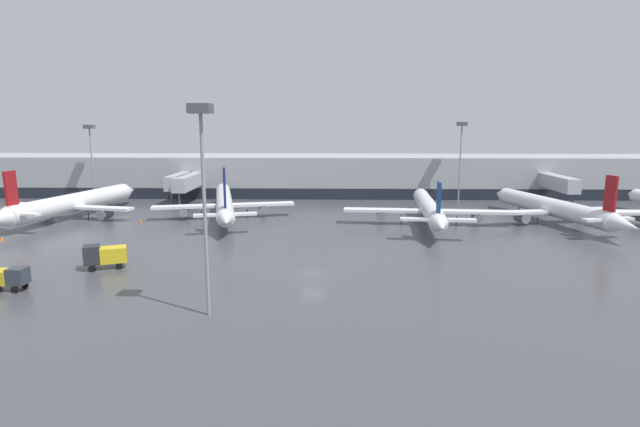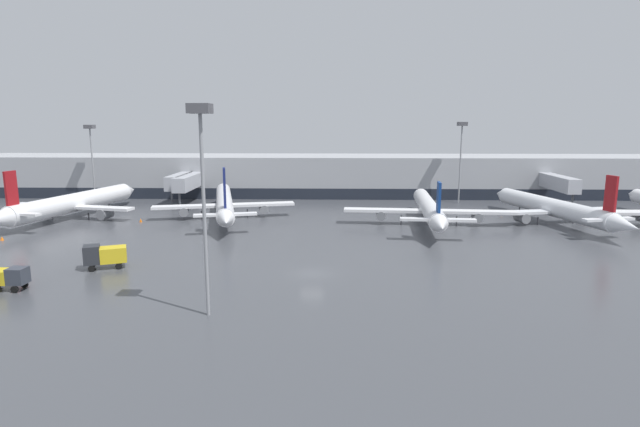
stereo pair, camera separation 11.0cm
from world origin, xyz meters
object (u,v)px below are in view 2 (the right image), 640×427
Objects in this scene: service_truck_0 at (105,255)px; parked_jet_4 at (429,208)px; traffic_cone_2 at (141,220)px; apron_light_mast_2 at (91,140)px; apron_light_mast_0 at (202,150)px; traffic_cone_0 at (2,238)px; traffic_cone_3 at (502,212)px; parked_jet_0 at (72,203)px; apron_light_mast_1 at (462,138)px; service_truck_1 at (5,277)px; parked_jet_3 at (224,202)px; parked_jet_2 at (554,208)px.

parked_jet_4 is at bearing -170.25° from service_truck_0.
apron_light_mast_2 is (-18.29, 22.26, 12.55)m from traffic_cone_2.
traffic_cone_0 is at bearing 143.38° from apron_light_mast_0.
traffic_cone_3 reaches higher than traffic_cone_2.
traffic_cone_3 is (57.06, 35.97, -1.24)m from service_truck_0.
parked_jet_0 is at bearing 167.57° from traffic_cone_2.
parked_jet_4 is 27.88m from apron_light_mast_1.
traffic_cone_2 is 0.03× the size of apron_light_mast_0.
apron_light_mast_0 is at bearing -14.11° from service_truck_1.
service_truck_0 is at bearing -63.47° from apron_light_mast_2.
service_truck_0 is at bearing 138.25° from apron_light_mast_0.
traffic_cone_3 is at bearing 49.94° from apron_light_mast_0.
apron_light_mast_0 is at bearing 150.64° from parked_jet_4.
traffic_cone_3 is 0.04× the size of apron_light_mast_0.
apron_light_mast_2 is (-66.25, 23.39, 10.10)m from parked_jet_4.
apron_light_mast_1 is 76.92m from apron_light_mast_2.
parked_jet_4 is at bearing 56.21° from apron_light_mast_0.
apron_light_mast_2 reaches higher than service_truck_0.
traffic_cone_0 is 38.19m from apron_light_mast_2.
apron_light_mast_1 is (52.38, 49.28, 11.67)m from service_truck_0.
parked_jet_0 is at bearing -175.33° from traffic_cone_3.
parked_jet_3 is 37.93m from apron_light_mast_2.
parked_jet_4 is at bearing -146.37° from traffic_cone_3.
service_truck_1 is 77.15m from traffic_cone_3.
parked_jet_4 is at bearing -114.41° from apron_light_mast_1.
parked_jet_4 is 6.75× the size of service_truck_0.
apron_light_mast_1 reaches higher than service_truck_1.
service_truck_0 is at bearing 126.14° from parked_jet_4.
parked_jet_0 is at bearing 90.69° from parked_jet_4.
traffic_cone_3 is (63.56, 43.71, -1.04)m from service_truck_1.
traffic_cone_2 is 0.87× the size of traffic_cone_3.
apron_light_mast_2 reaches higher than parked_jet_2.
traffic_cone_0 is (-62.65, -12.49, -2.48)m from parked_jet_4.
parked_jet_4 is at bearing -19.44° from apron_light_mast_2.
parked_jet_2 is at bearing 28.15° from service_truck_1.
apron_light_mast_0 is at bearing 177.45° from parked_jet_3.
apron_light_mast_0 reaches higher than apron_light_mast_1.
apron_light_mast_2 reaches higher than parked_jet_4.
parked_jet_3 reaches higher than parked_jet_0.
parked_jet_2 reaches higher than traffic_cone_3.
traffic_cone_2 is at bearing -50.59° from apron_light_mast_2.
service_truck_0 is 10.11m from service_truck_1.
apron_light_mast_1 is (73.32, 36.00, 12.99)m from traffic_cone_0.
apron_light_mast_0 is at bearing -62.00° from traffic_cone_2.
apron_light_mast_2 is at bearing 63.01° from parked_jet_2.
apron_light_mast_0 is (15.32, -13.67, 12.65)m from service_truck_0.
apron_light_mast_1 is 1.04× the size of apron_light_mast_2.
apron_light_mast_2 is (-31.68, 18.25, 10.11)m from parked_jet_3.
traffic_cone_3 is (-5.55, 8.43, -2.25)m from parked_jet_2.
apron_light_mast_1 is at bearing -158.70° from service_truck_0.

